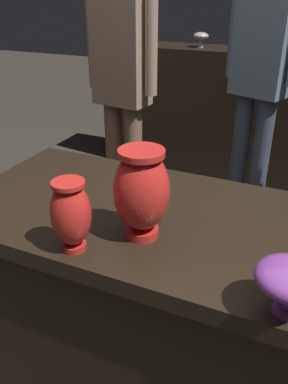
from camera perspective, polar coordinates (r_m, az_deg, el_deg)
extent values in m
cube|color=black|center=(1.49, 0.25, -17.07)|extent=(1.10, 0.59, 0.75)
cube|color=black|center=(1.24, 0.29, -3.75)|extent=(1.20, 0.64, 0.05)
cube|color=black|center=(3.34, 16.20, 9.86)|extent=(2.60, 0.40, 0.95)
cube|color=black|center=(3.23, 17.38, 18.23)|extent=(2.60, 0.40, 0.04)
cylinder|color=red|center=(1.11, -0.33, -5.57)|extent=(0.09, 0.09, 0.02)
ellipsoid|color=red|center=(1.05, -0.34, 0.17)|extent=(0.15, 0.15, 0.23)
cylinder|color=red|center=(1.00, -0.36, 5.60)|extent=(0.12, 0.12, 0.02)
cylinder|color=red|center=(1.08, -9.92, -7.53)|extent=(0.07, 0.07, 0.02)
ellipsoid|color=red|center=(1.02, -10.35, -3.05)|extent=(0.10, 0.10, 0.18)
cylinder|color=red|center=(0.98, -10.75, 1.19)|extent=(0.08, 0.08, 0.01)
cylinder|color=#7A388E|center=(0.93, 19.32, -15.56)|extent=(0.05, 0.05, 0.01)
cylinder|color=#7A388E|center=(0.91, 19.62, -14.15)|extent=(0.02, 0.02, 0.05)
cylinder|color=#7A388E|center=(3.46, -1.06, 20.30)|extent=(0.04, 0.04, 0.01)
cylinder|color=#7A388E|center=(3.46, -1.06, 20.63)|extent=(0.02, 0.02, 0.03)
ellipsoid|color=#7A388E|center=(3.45, -1.06, 21.23)|extent=(0.09, 0.09, 0.04)
cylinder|color=gray|center=(3.31, 7.98, 19.78)|extent=(0.05, 0.05, 0.01)
cylinder|color=gray|center=(3.31, 8.01, 20.24)|extent=(0.02, 0.02, 0.04)
ellipsoid|color=gray|center=(3.31, 8.07, 21.10)|extent=(0.12, 0.12, 0.06)
cylinder|color=#2D429E|center=(3.24, 17.49, 18.69)|extent=(0.04, 0.04, 0.01)
cylinder|color=#2D429E|center=(3.24, 17.55, 19.09)|extent=(0.02, 0.02, 0.04)
ellipsoid|color=#2D429E|center=(3.24, 17.66, 19.83)|extent=(0.11, 0.11, 0.05)
cylinder|color=#333847|center=(2.66, 16.11, 4.08)|extent=(0.11, 0.11, 0.83)
cylinder|color=#333847|center=(2.72, 13.40, 5.01)|extent=(0.11, 0.11, 0.83)
cube|color=slate|center=(2.51, 16.85, 20.39)|extent=(0.36, 0.28, 0.66)
cylinder|color=slate|center=(2.61, 12.89, 21.79)|extent=(0.07, 0.07, 0.56)
cylinder|color=brown|center=(2.57, -1.49, 3.81)|extent=(0.11, 0.11, 0.78)
cylinder|color=brown|center=(2.65, -4.20, 4.49)|extent=(0.11, 0.11, 0.78)
cube|color=#846B56|center=(2.42, -3.27, 19.52)|extent=(0.34, 0.22, 0.62)
cylinder|color=#846B56|center=(2.31, 1.03, 19.94)|extent=(0.07, 0.07, 0.52)
cylinder|color=#846B56|center=(2.54, -7.23, 20.41)|extent=(0.07, 0.07, 0.52)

